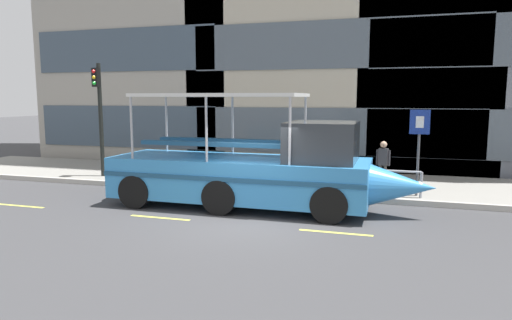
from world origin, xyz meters
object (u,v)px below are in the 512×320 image
Objects in this scene: traffic_light_pole at (99,109)px; duck_tour_boat at (257,171)px; parking_sign at (419,138)px; pedestrian_near_bow at (383,160)px.

traffic_light_pole reaches higher than duck_tour_boat.
parking_sign is at bearing 26.23° from duck_tour_boat.
traffic_light_pole reaches higher than pedestrian_near_bow.
parking_sign is 0.28× the size of duck_tour_boat.
duck_tour_boat is 4.73m from pedestrian_near_bow.
traffic_light_pole is at bearing 160.76° from duck_tour_boat.
pedestrian_near_bow is (-1.08, 0.86, -0.86)m from parking_sign.
duck_tour_boat reaches higher than pedestrian_near_bow.
pedestrian_near_bow is (10.73, 0.62, -1.68)m from traffic_light_pole.
traffic_light_pole reaches higher than parking_sign.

